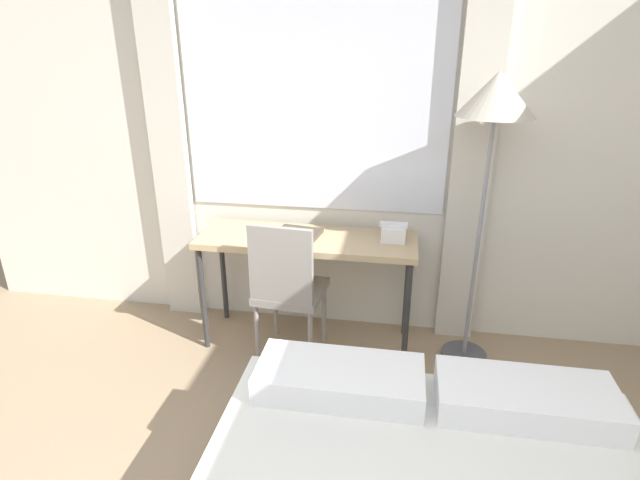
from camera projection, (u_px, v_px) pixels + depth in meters
name	position (u px, v px, depth m)	size (l,w,h in m)	color
wall_back_with_window	(342.00, 131.00, 3.13)	(5.43, 0.13, 2.70)	silver
desk	(307.00, 247.00, 3.13)	(1.36, 0.46, 0.75)	tan
desk_chair	(287.00, 285.00, 3.00)	(0.43, 0.43, 0.93)	gray
standing_lamp	(494.00, 115.00, 2.63)	(0.41, 0.41, 1.74)	#4C4C51
telephone	(394.00, 232.00, 3.03)	(0.17, 0.13, 0.11)	white
book	(298.00, 233.00, 3.13)	(0.30, 0.25, 0.02)	#4C4238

